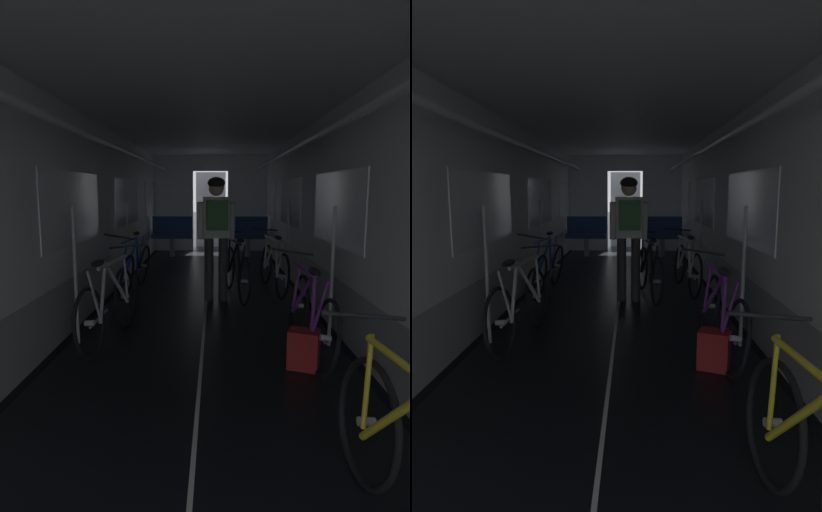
{
  "view_description": "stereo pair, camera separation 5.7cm",
  "coord_description": "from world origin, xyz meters",
  "views": [
    {
      "loc": [
        0.12,
        -2.03,
        1.54
      ],
      "look_at": [
        0.0,
        3.08,
        0.76
      ],
      "focal_mm": 29.85,
      "sensor_mm": 36.0,
      "label": 1
    },
    {
      "loc": [
        0.18,
        -2.02,
        1.54
      ],
      "look_at": [
        0.0,
        3.08,
        0.76
      ],
      "focal_mm": 29.85,
      "sensor_mm": 36.0,
      "label": 2
    }
  ],
  "objects": [
    {
      "name": "bicycle_silver",
      "position": [
        -0.97,
        2.23,
        0.38
      ],
      "size": [
        0.48,
        1.69,
        0.95
      ],
      "color": "black",
      "rests_on": "ground"
    },
    {
      "name": "ground_plane",
      "position": [
        0.0,
        0.0,
        0.0
      ],
      "size": [
        60.0,
        60.0,
        0.0
      ],
      "primitive_type": "plane",
      "color": "black"
    },
    {
      "name": "backpack_on_floor",
      "position": [
        0.9,
        1.54,
        0.17
      ],
      "size": [
        0.31,
        0.28,
        0.34
      ],
      "primitive_type": "cube",
      "rotation": [
        0.0,
        0.0,
        -0.36
      ],
      "color": "maroon",
      "rests_on": "ground"
    },
    {
      "name": "bicycle_purple",
      "position": [
        1.02,
        1.88,
        0.38
      ],
      "size": [
        0.44,
        1.69,
        0.96
      ],
      "color": "black",
      "rests_on": "ground"
    },
    {
      "name": "bicycle_blue",
      "position": [
        -1.09,
        4.32,
        0.38
      ],
      "size": [
        0.47,
        1.7,
        0.96
      ],
      "color": "black",
      "rests_on": "ground"
    },
    {
      "name": "train_car_shell",
      "position": [
        -0.0,
        3.6,
        1.7
      ],
      "size": [
        3.14,
        12.34,
        2.57
      ],
      "color": "black",
      "rests_on": "ground"
    },
    {
      "name": "bicycle_white",
      "position": [
        1.03,
        4.46,
        0.38
      ],
      "size": [
        0.46,
        1.69,
        0.95
      ],
      "color": "black",
      "rests_on": "ground"
    },
    {
      "name": "bench_seat_far_left",
      "position": [
        -0.9,
        8.07,
        0.57
      ],
      "size": [
        0.98,
        0.51,
        0.95
      ],
      "color": "gray",
      "rests_on": "ground"
    },
    {
      "name": "person_cyclist_aisle",
      "position": [
        0.14,
        3.83,
        1.07
      ],
      "size": [
        0.54,
        0.41,
        1.73
      ],
      "color": "#2D2D33",
      "rests_on": "ground"
    },
    {
      "name": "bicycle_black_in_aisle",
      "position": [
        0.44,
        4.09,
        0.38
      ],
      "size": [
        0.51,
        1.68,
        0.94
      ],
      "color": "black",
      "rests_on": "ground"
    },
    {
      "name": "bench_seat_far_right",
      "position": [
        0.9,
        8.07,
        0.57
      ],
      "size": [
        0.98,
        0.51,
        0.95
      ],
      "color": "gray",
      "rests_on": "ground"
    }
  ]
}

